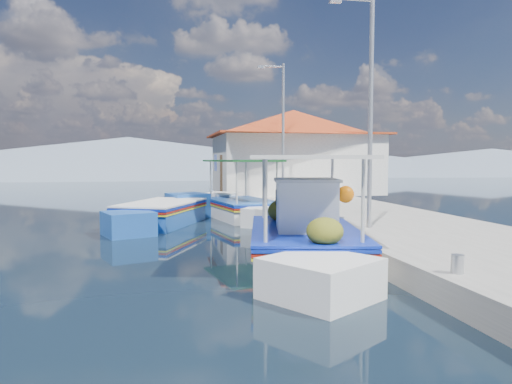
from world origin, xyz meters
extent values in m
plane|color=black|center=(0.00, 0.00, 0.00)|extent=(160.00, 160.00, 0.00)
cube|color=#98958E|center=(5.90, 6.00, 0.25)|extent=(5.00, 44.00, 0.50)
cylinder|color=#A5A8AD|center=(3.80, -3.00, 0.65)|extent=(0.20, 0.20, 0.30)
cylinder|color=#A5A8AD|center=(3.80, 2.00, 0.65)|extent=(0.20, 0.20, 0.30)
cylinder|color=#A5A8AD|center=(3.80, 8.00, 0.65)|extent=(0.20, 0.20, 0.30)
cylinder|color=#A5A8AD|center=(3.80, 14.00, 0.65)|extent=(0.20, 0.20, 0.30)
cube|color=silver|center=(2.36, 0.49, 0.22)|extent=(3.09, 4.77, 0.97)
cube|color=silver|center=(1.77, 3.34, 0.35)|extent=(2.23, 2.23, 1.07)
cube|color=silver|center=(2.94, -2.29, 0.22)|extent=(2.17, 2.17, 0.91)
cube|color=#0C27A6|center=(2.36, 0.49, 0.67)|extent=(3.18, 4.92, 0.06)
cube|color=#9B190D|center=(2.36, 0.49, 0.59)|extent=(3.18, 4.92, 0.05)
cube|color=yellow|center=(2.36, 0.49, 0.52)|extent=(3.18, 4.92, 0.04)
cube|color=#0C27A6|center=(2.36, 0.49, 0.74)|extent=(3.19, 4.88, 0.05)
cube|color=brown|center=(2.36, 0.49, 0.71)|extent=(2.89, 4.65, 0.05)
cube|color=silver|center=(2.42, 0.19, 1.27)|extent=(1.47, 1.54, 1.12)
cube|color=silver|center=(2.42, 0.19, 1.85)|extent=(1.60, 1.67, 0.06)
cylinder|color=beige|center=(1.11, 2.12, 1.52)|extent=(0.07, 0.07, 1.63)
cylinder|color=beige|center=(2.86, 2.48, 1.52)|extent=(0.07, 0.07, 1.63)
cylinder|color=beige|center=(1.86, -1.51, 1.52)|extent=(0.07, 0.07, 1.63)
cylinder|color=beige|center=(3.61, -1.15, 1.52)|extent=(0.07, 0.07, 1.63)
cube|color=silver|center=(2.36, 0.49, 2.34)|extent=(3.20, 4.80, 0.07)
ellipsoid|color=#464813|center=(1.67, 1.79, 1.00)|extent=(0.77, 0.85, 0.58)
ellipsoid|color=#464813|center=(2.27, 2.44, 0.96)|extent=(0.65, 0.72, 0.49)
ellipsoid|color=#464813|center=(2.93, -1.26, 0.97)|extent=(0.69, 0.76, 0.52)
sphere|color=orange|center=(3.23, 1.29, 1.47)|extent=(0.41, 0.41, 0.41)
cube|color=silver|center=(2.28, 8.37, 0.21)|extent=(2.62, 3.92, 0.92)
cube|color=silver|center=(2.77, 10.75, 0.33)|extent=(1.94, 1.94, 1.02)
cube|color=silver|center=(1.82, 6.07, 0.21)|extent=(1.88, 1.88, 0.87)
cube|color=#0C27A6|center=(2.28, 8.37, 0.64)|extent=(2.70, 4.04, 0.06)
cube|color=#9B190D|center=(2.28, 8.37, 0.56)|extent=(2.70, 4.04, 0.05)
cube|color=yellow|center=(2.28, 8.37, 0.49)|extent=(2.70, 4.04, 0.04)
cube|color=#1A4C9F|center=(2.28, 8.37, 0.71)|extent=(2.71, 4.01, 0.05)
cube|color=brown|center=(2.28, 8.37, 0.68)|extent=(2.45, 3.82, 0.05)
cylinder|color=beige|center=(1.83, 10.01, 1.46)|extent=(0.07, 0.07, 1.55)
cylinder|color=beige|center=(3.35, 9.70, 1.46)|extent=(0.07, 0.07, 1.55)
cylinder|color=beige|center=(1.22, 7.04, 1.46)|extent=(0.07, 0.07, 1.55)
cylinder|color=beige|center=(2.74, 6.73, 1.46)|extent=(0.07, 0.07, 1.55)
cube|color=#0D4117|center=(2.28, 8.37, 2.23)|extent=(2.71, 3.94, 0.07)
cube|color=#1A4C9F|center=(-0.76, 7.20, 0.24)|extent=(3.29, 4.15, 1.02)
cube|color=#1A4C9F|center=(-1.78, 9.43, 0.37)|extent=(1.80, 1.80, 1.13)
cube|color=#1A4C9F|center=(0.23, 5.03, 0.24)|extent=(1.75, 1.75, 0.97)
cube|color=#0C27A6|center=(-0.76, 7.20, 0.71)|extent=(3.39, 4.27, 0.06)
cube|color=#9B190D|center=(-0.76, 7.20, 0.62)|extent=(3.39, 4.27, 0.05)
cube|color=yellow|center=(-0.76, 7.20, 0.55)|extent=(3.39, 4.27, 0.04)
cube|color=silver|center=(-0.76, 7.20, 0.79)|extent=(3.39, 4.25, 0.05)
cube|color=brown|center=(-0.76, 7.20, 0.75)|extent=(3.12, 4.02, 0.05)
cube|color=white|center=(6.20, 15.00, 2.00)|extent=(8.00, 6.00, 3.00)
cube|color=#A83F17|center=(6.20, 15.00, 3.55)|extent=(8.64, 6.48, 0.10)
pyramid|color=#A83F17|center=(6.20, 15.00, 4.20)|extent=(10.49, 10.49, 1.40)
cube|color=brown|center=(2.22, 14.00, 1.50)|extent=(0.06, 1.00, 2.00)
cube|color=#0C27A6|center=(2.22, 16.50, 2.10)|extent=(0.06, 1.20, 0.90)
cylinder|color=#A5A8AD|center=(4.60, 2.00, 3.50)|extent=(0.12, 0.12, 6.00)
cube|color=#A5A8AD|center=(3.60, 2.00, 6.30)|extent=(0.30, 0.14, 0.14)
cylinder|color=#A5A8AD|center=(4.60, 11.00, 3.50)|extent=(0.12, 0.12, 6.00)
cylinder|color=#A5A8AD|center=(4.10, 11.00, 6.35)|extent=(1.00, 0.08, 0.08)
cube|color=#A5A8AD|center=(3.60, 11.00, 6.30)|extent=(0.30, 0.14, 0.14)
cone|color=slate|center=(-5.00, 56.00, 2.45)|extent=(96.00, 96.00, 5.50)
cone|color=slate|center=(25.00, 56.00, 1.60)|extent=(76.80, 76.80, 3.80)
cone|color=slate|center=(50.00, 56.00, 1.80)|extent=(89.60, 89.60, 4.20)
camera|label=1|loc=(-0.77, -9.63, 2.31)|focal=33.38mm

